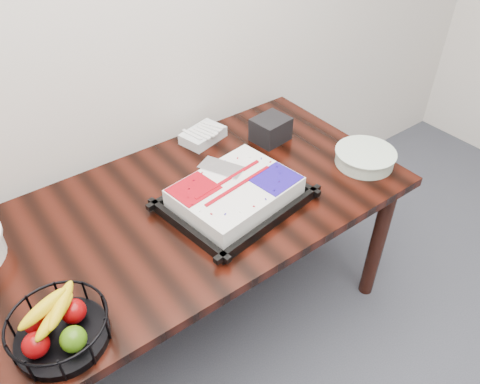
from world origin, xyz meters
TOP-DOWN VIEW (x-y plane):
  - table at (0.00, 2.00)m, footprint 1.80×0.90m
  - cake_tray at (0.17, 1.89)m, footprint 0.56×0.47m
  - fruit_basket at (-0.59, 1.71)m, footprint 0.29×0.29m
  - plate_stack at (0.78, 1.77)m, footprint 0.26×0.26m
  - fork_bag at (0.32, 2.35)m, footprint 0.22×0.17m
  - napkin_box at (0.58, 2.16)m, footprint 0.17×0.15m

SIDE VIEW (x-z plane):
  - table at x=0.00m, z-range 0.29..1.04m
  - fork_bag at x=0.32m, z-range 0.75..0.81m
  - plate_stack at x=0.78m, z-range 0.75..0.81m
  - cake_tray at x=0.17m, z-range 0.75..0.85m
  - napkin_box at x=0.58m, z-range 0.75..0.86m
  - fruit_basket at x=-0.59m, z-range 0.74..0.89m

